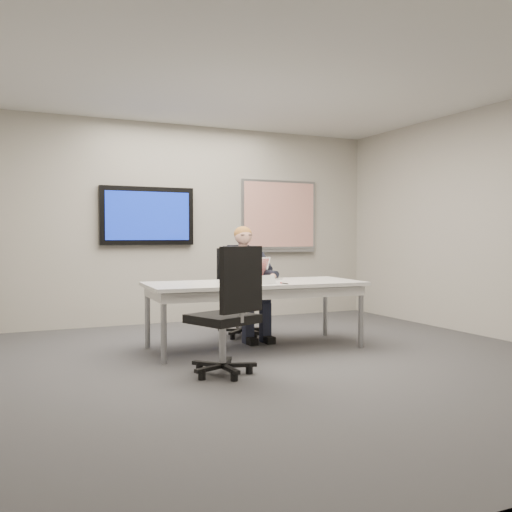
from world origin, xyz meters
name	(u,v)px	position (x,y,z in m)	size (l,w,h in m)	color
floor	(277,364)	(0.00, 0.00, 0.00)	(6.00, 6.00, 0.02)	#3C3C3F
ceiling	(277,67)	(0.00, 0.00, 2.80)	(6.00, 6.00, 0.02)	silver
wall_back	(181,224)	(0.00, 3.00, 1.40)	(6.00, 0.02, 2.80)	#ABA79A
wall_right	(506,221)	(3.00, 0.00, 1.40)	(0.02, 6.00, 2.80)	#ABA79A
conference_table	(255,290)	(0.15, 0.82, 0.64)	(2.40, 1.11, 0.72)	silver
tv_display	(147,216)	(-0.50, 2.95, 1.50)	(1.30, 0.09, 0.80)	black
whiteboard	(279,216)	(1.55, 2.97, 1.53)	(1.25, 0.08, 1.10)	gray
office_chair_far	(240,309)	(0.29, 1.58, 0.34)	(0.54, 0.54, 1.07)	black
office_chair_near	(226,335)	(-0.60, -0.21, 0.35)	(0.70, 0.70, 1.14)	black
seated_person	(248,294)	(0.30, 1.33, 0.54)	(0.42, 0.72, 1.34)	#1D2131
laptop	(261,274)	(0.35, 1.08, 0.79)	(0.43, 0.46, 0.26)	silver
name_tent	(265,280)	(0.13, 0.53, 0.77)	(0.23, 0.07, 0.09)	silver
pen	(284,283)	(0.33, 0.47, 0.73)	(0.01, 0.01, 0.15)	black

